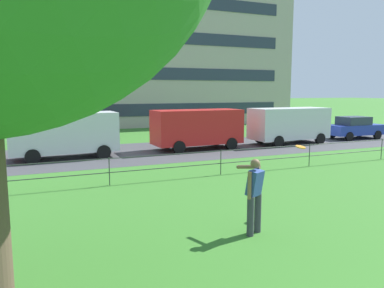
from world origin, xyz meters
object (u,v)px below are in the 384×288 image
(person_thrower, at_px, (254,194))
(panel_van_center, at_px, (289,124))
(panel_van_far_right, at_px, (197,127))
(apartment_building_background, at_px, (154,42))
(panel_van_right, at_px, (64,133))
(frisbee, at_px, (301,147))
(car_blue_far_left, at_px, (354,128))

(person_thrower, bearing_deg, panel_van_center, 49.86)
(person_thrower, distance_m, panel_van_center, 15.83)
(panel_van_far_right, bearing_deg, apartment_building_background, 79.90)
(apartment_building_background, bearing_deg, panel_van_right, -118.95)
(panel_van_far_right, height_order, apartment_building_background, apartment_building_background)
(person_thrower, xyz_separation_m, panel_van_center, (10.20, 12.10, 0.32))
(panel_van_right, xyz_separation_m, apartment_building_background, (10.52, 19.02, 7.02))
(frisbee, distance_m, car_blue_far_left, 18.12)
(frisbee, xyz_separation_m, car_blue_far_left, (13.97, 11.50, -1.01))
(person_thrower, height_order, panel_van_center, panel_van_center)
(car_blue_far_left, distance_m, apartment_building_background, 21.94)
(person_thrower, xyz_separation_m, frisbee, (2.00, 0.90, 0.84))
(frisbee, relative_size, panel_van_center, 0.07)
(panel_van_far_right, xyz_separation_m, apartment_building_background, (3.36, 18.88, 7.02))
(panel_van_right, bearing_deg, panel_van_far_right, 1.14)
(frisbee, height_order, car_blue_far_left, frisbee)
(panel_van_center, bearing_deg, person_thrower, -130.14)
(panel_van_right, xyz_separation_m, panel_van_far_right, (7.16, 0.14, 0.00))
(apartment_building_background, bearing_deg, panel_van_far_right, -100.10)
(panel_van_right, relative_size, panel_van_center, 1.00)
(panel_van_right, height_order, panel_van_center, same)
(person_thrower, relative_size, panel_van_far_right, 0.35)
(apartment_building_background, bearing_deg, person_thrower, -103.27)
(person_thrower, height_order, apartment_building_background, apartment_building_background)
(frisbee, relative_size, panel_van_far_right, 0.07)
(apartment_building_background, bearing_deg, car_blue_far_left, -65.23)
(frisbee, height_order, panel_van_far_right, panel_van_far_right)
(panel_van_right, bearing_deg, apartment_building_background, 61.05)
(frisbee, relative_size, apartment_building_background, 0.01)
(panel_van_right, height_order, car_blue_far_left, panel_van_right)
(person_thrower, height_order, car_blue_far_left, person_thrower)
(panel_van_center, distance_m, apartment_building_background, 20.47)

